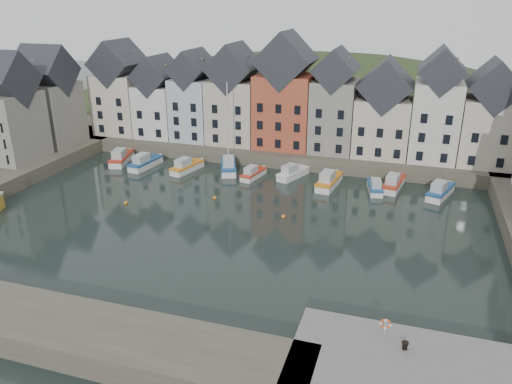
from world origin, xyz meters
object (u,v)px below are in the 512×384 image
at_px(boat_d, 229,166).
at_px(life_ring_post, 385,324).
at_px(mooring_bollard, 405,345).
at_px(boat_a, 121,158).

distance_m(boat_d, life_ring_post, 43.40).
bearing_deg(mooring_bollard, boat_d, 126.00).
bearing_deg(boat_a, life_ring_post, -52.58).
height_order(boat_a, life_ring_post, life_ring_post).
distance_m(boat_a, mooring_bollard, 56.41).
height_order(boat_d, life_ring_post, boat_d).
bearing_deg(boat_a, boat_d, -9.66).
height_order(boat_d, mooring_bollard, boat_d).
distance_m(boat_a, boat_d, 17.52).
bearing_deg(mooring_bollard, life_ring_post, 140.07).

